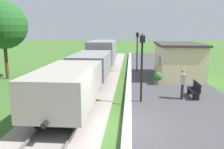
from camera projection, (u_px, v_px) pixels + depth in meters
The scene contains 15 objects.
ground_plane at pixel (117, 132), 9.37m from camera, with size 160.00×160.00×0.00m, color #3D6628.
platform_slab at pixel (198, 132), 9.09m from camera, with size 6.00×60.00×0.25m, color #424244.
platform_edge_stripe at pixel (127, 127), 9.29m from camera, with size 0.36×60.00×0.01m, color silver.
track_ballast at pixel (60, 129), 9.55m from camera, with size 3.80×60.00×0.12m, color #9E9389.
rail_near at pixel (77, 126), 9.46m from camera, with size 0.07×60.00×0.14m, color slate.
rail_far at pixel (43, 125), 9.58m from camera, with size 0.07×60.00×0.14m, color slate.
freight_train at pixel (93, 64), 17.62m from camera, with size 2.50×19.40×2.72m.
station_hut at pixel (178, 60), 18.98m from camera, with size 3.50×5.80×2.78m.
bench_near_hut at pixel (195, 89), 13.25m from camera, with size 0.42×1.50×0.91m.
bench_down_platform at pixel (167, 63), 23.33m from camera, with size 0.42×1.50×0.91m.
person_waiting at pixel (183, 83), 12.83m from camera, with size 0.31×0.42×1.71m.
potted_planter at pixel (158, 78), 16.35m from camera, with size 0.64×0.64×0.92m.
lamp_post_near at pixel (142, 55), 12.06m from camera, with size 0.28×0.28×3.70m.
lamp_post_far at pixel (137, 44), 21.47m from camera, with size 0.28×0.28×3.70m.
tree_trackside_far at pixel (3, 25), 18.75m from camera, with size 3.93×3.93×6.45m.
Camera 1 is at (0.50, -8.72, 4.13)m, focal length 36.80 mm.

